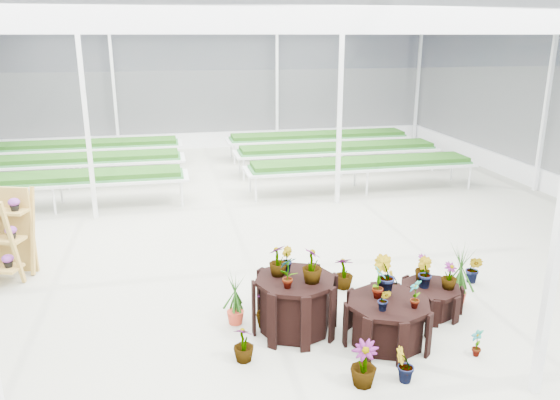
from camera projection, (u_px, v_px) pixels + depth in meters
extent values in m
plane|color=gray|center=(245.00, 277.00, 9.86)|extent=(24.00, 24.00, 0.00)
cylinder|color=black|center=(295.00, 304.00, 7.98)|extent=(1.23, 1.23, 0.83)
cylinder|color=black|center=(387.00, 322.00, 7.68)|extent=(1.30, 1.30, 0.64)
cylinder|color=black|center=(429.00, 299.00, 8.56)|extent=(1.22, 1.22, 0.44)
imported|color=#1A4210|center=(278.00, 260.00, 7.89)|extent=(0.36, 0.36, 0.47)
imported|color=#1A4210|center=(312.00, 265.00, 7.66)|extent=(0.37, 0.37, 0.52)
imported|color=#1A4210|center=(286.00, 259.00, 8.04)|extent=(0.17, 0.21, 0.38)
imported|color=#1A4210|center=(288.00, 272.00, 7.50)|extent=(0.30, 0.26, 0.48)
imported|color=#1A4210|center=(378.00, 281.00, 7.60)|extent=(0.25, 0.31, 0.51)
imported|color=#1A4210|center=(415.00, 294.00, 7.35)|extent=(0.22, 0.26, 0.41)
imported|color=#1A4210|center=(384.00, 275.00, 7.75)|extent=(0.39, 0.40, 0.56)
imported|color=#1A4210|center=(384.00, 300.00, 7.28)|extent=(0.22, 0.21, 0.32)
imported|color=#1A4210|center=(424.00, 272.00, 8.43)|extent=(0.26, 0.30, 0.48)
imported|color=#1A4210|center=(449.00, 276.00, 8.37)|extent=(0.31, 0.31, 0.42)
imported|color=#1A4210|center=(423.00, 268.00, 8.65)|extent=(0.33, 0.33, 0.43)
imported|color=#1A4210|center=(244.00, 344.00, 7.26)|extent=(0.38, 0.38, 0.51)
imported|color=#1A4210|center=(266.00, 310.00, 8.09)|extent=(0.45, 0.45, 0.57)
imported|color=#1A4210|center=(364.00, 364.00, 6.73)|extent=(0.47, 0.47, 0.60)
imported|color=#1A4210|center=(404.00, 365.00, 6.81)|extent=(0.31, 0.27, 0.48)
imported|color=#1A4210|center=(477.00, 343.00, 7.39)|extent=(0.20, 0.24, 0.40)
imported|color=#1A4210|center=(474.00, 269.00, 9.55)|extent=(0.35, 0.36, 0.52)
imported|color=#1A4210|center=(394.00, 283.00, 9.07)|extent=(0.32, 0.30, 0.46)
imported|color=#1A4210|center=(344.00, 272.00, 9.35)|extent=(0.37, 0.37, 0.58)
imported|color=#1A4210|center=(278.00, 287.00, 8.85)|extent=(0.55, 0.60, 0.55)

